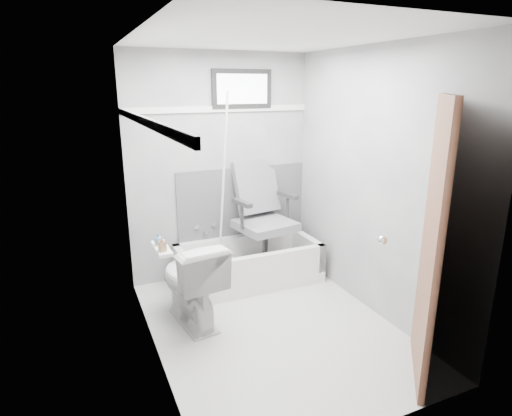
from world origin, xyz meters
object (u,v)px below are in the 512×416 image
bathtub (249,263)px  door (496,255)px  office_chair (265,217)px  toilet (191,282)px  soap_bottle_b (158,239)px  soap_bottle_a (162,244)px

bathtub → door: (0.81, -2.21, 0.79)m
bathtub → office_chair: office_chair is taller
toilet → bathtub: bearing=-152.3°
bathtub → office_chair: 0.53m
toilet → soap_bottle_b: (-0.32, -0.35, 0.57)m
toilet → door: size_ratio=0.39×
door → soap_bottle_a: (-1.92, 1.16, -0.03)m
bathtub → soap_bottle_a: (-1.11, -1.05, 0.76)m
soap_bottle_b → office_chair: bearing=35.3°
office_chair → soap_bottle_a: office_chair is taller
toilet → soap_bottle_a: bearing=49.4°
toilet → soap_bottle_a: size_ratio=7.43×
office_chair → soap_bottle_b: size_ratio=13.56×
office_chair → soap_bottle_b: bearing=-154.3°
office_chair → soap_bottle_b: (-1.31, -0.93, 0.26)m
bathtub → toilet: (-0.79, -0.56, 0.18)m
bathtub → office_chair: size_ratio=1.30×
door → soap_bottle_b: door is taller
office_chair → door: 2.33m
office_chair → bathtub: bearing=175.1°
bathtub → soap_bottle_b: bearing=-140.6°
toilet → soap_bottle_a: soap_bottle_a is taller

